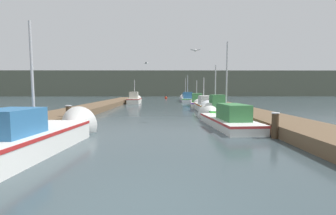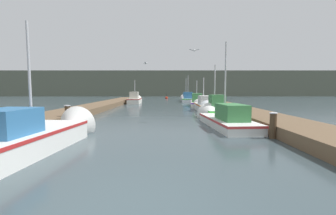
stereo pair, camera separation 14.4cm
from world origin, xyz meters
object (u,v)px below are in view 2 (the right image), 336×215
object	(u,v)px
fishing_boat_3	(204,105)
fishing_boat_7	(186,98)
fishing_boat_0	(40,134)
mooring_piling_0	(274,125)
channel_buoy	(167,98)
fishing_boat_6	(189,99)
fishing_boat_5	(136,100)
mooring_piling_1	(241,114)
mooring_piling_2	(69,115)
fishing_boat_2	(214,110)
seagull_lead	(195,50)
fishing_boat_1	(223,118)
fishing_boat_4	(197,102)
seagull_1	(146,63)

from	to	relation	value
fishing_boat_3	fishing_boat_7	xyz separation A→B (m)	(-0.18, 18.51, -0.09)
fishing_boat_0	fishing_boat_7	world-z (taller)	fishing_boat_0
mooring_piling_0	channel_buoy	distance (m)	36.23
fishing_boat_6	mooring_piling_0	distance (m)	25.42
fishing_boat_5	fishing_boat_7	world-z (taller)	fishing_boat_7
mooring_piling_0	mooring_piling_1	size ratio (longest dim) A/B	0.95
mooring_piling_2	fishing_boat_2	bearing A→B (deg)	27.07
seagull_lead	mooring_piling_1	bearing A→B (deg)	175.20
fishing_boat_3	mooring_piling_0	bearing A→B (deg)	-85.83
fishing_boat_7	mooring_piling_1	world-z (taller)	fishing_boat_7
fishing_boat_7	mooring_piling_2	size ratio (longest dim) A/B	5.70
fishing_boat_1	fishing_boat_7	bearing A→B (deg)	84.93
fishing_boat_4	mooring_piling_1	bearing A→B (deg)	-81.16
fishing_boat_2	fishing_boat_7	world-z (taller)	fishing_boat_7
channel_buoy	seagull_lead	distance (m)	32.03
seagull_1	fishing_boat_4	bearing A→B (deg)	151.50
mooring_piling_1	mooring_piling_2	world-z (taller)	mooring_piling_2
fishing_boat_3	seagull_1	distance (m)	7.09
fishing_boat_3	fishing_boat_5	bearing A→B (deg)	128.14
fishing_boat_1	mooring_piling_1	xyz separation A→B (m)	(1.16, 0.50, 0.19)
seagull_1	fishing_boat_6	bearing A→B (deg)	164.29
fishing_boat_0	seagull_1	size ratio (longest dim) A/B	10.75
fishing_boat_7	mooring_piling_2	bearing A→B (deg)	-108.87
fishing_boat_1	channel_buoy	world-z (taller)	fishing_boat_1
seagull_lead	channel_buoy	bearing A→B (deg)	-85.27
fishing_boat_4	seagull_lead	bearing A→B (deg)	-92.34
fishing_boat_0	mooring_piling_0	size ratio (longest dim) A/B	5.72
fishing_boat_0	fishing_boat_2	distance (m)	11.78
fishing_boat_0	fishing_boat_1	world-z (taller)	fishing_boat_1
fishing_boat_1	mooring_piling_2	distance (m)	8.34
fishing_boat_2	channel_buoy	size ratio (longest dim) A/B	4.42
fishing_boat_4	mooring_piling_2	world-z (taller)	fishing_boat_4
fishing_boat_4	mooring_piling_0	xyz separation A→B (m)	(0.79, -17.58, 0.10)
fishing_boat_3	channel_buoy	xyz separation A→B (m)	(-3.54, 24.02, -0.31)
channel_buoy	seagull_lead	world-z (taller)	seagull_lead
mooring_piling_1	mooring_piling_2	bearing A→B (deg)	-175.25
fishing_boat_4	fishing_boat_5	world-z (taller)	fishing_boat_5
fishing_boat_3	channel_buoy	distance (m)	24.28
fishing_boat_2	seagull_lead	size ratio (longest dim) A/B	8.39
fishing_boat_0	mooring_piling_1	bearing A→B (deg)	36.75
fishing_boat_0	fishing_boat_1	xyz separation A→B (m)	(7.27, 4.85, -0.10)
fishing_boat_7	channel_buoy	distance (m)	6.46
fishing_boat_5	seagull_lead	xyz separation A→B (m)	(5.97, -17.51, 3.65)
fishing_boat_3	mooring_piling_1	xyz separation A→B (m)	(0.87, -8.00, 0.09)
fishing_boat_3	channel_buoy	bearing A→B (deg)	98.27
mooring_piling_2	seagull_lead	xyz separation A→B (m)	(6.86, 1.08, 3.59)
fishing_boat_2	fishing_boat_7	bearing A→B (deg)	89.04
fishing_boat_2	fishing_boat_6	xyz separation A→B (m)	(-0.29, 17.82, 0.02)
fishing_boat_0	fishing_boat_3	xyz separation A→B (m)	(7.56, 13.35, 0.01)
fishing_boat_4	mooring_piling_1	size ratio (longest dim) A/B	5.82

